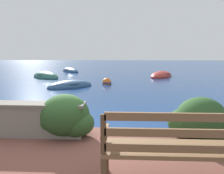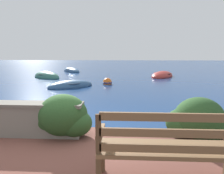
# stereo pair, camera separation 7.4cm
# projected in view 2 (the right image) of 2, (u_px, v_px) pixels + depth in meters

# --- Properties ---
(ground_plane) EXTENTS (80.00, 80.00, 0.00)m
(ground_plane) POSITION_uv_depth(u_px,v_px,m) (70.00, 137.00, 4.60)
(ground_plane) COLOR navy
(park_bench) EXTENTS (1.66, 0.48, 0.93)m
(park_bench) POSITION_uv_depth(u_px,v_px,m) (169.00, 146.00, 2.50)
(park_bench) COLOR brown
(park_bench) RESTS_ON patio_terrace
(stone_wall) EXTENTS (2.11, 0.39, 0.63)m
(stone_wall) POSITION_uv_depth(u_px,v_px,m) (27.00, 119.00, 4.08)
(stone_wall) COLOR slate
(stone_wall) RESTS_ON patio_terrace
(hedge_clump_left) EXTENTS (1.15, 0.83, 0.78)m
(hedge_clump_left) POSITION_uv_depth(u_px,v_px,m) (62.00, 117.00, 4.08)
(hedge_clump_left) COLOR #284C23
(hedge_clump_left) RESTS_ON patio_terrace
(hedge_clump_centre) EXTENTS (1.11, 0.80, 0.75)m
(hedge_clump_centre) POSITION_uv_depth(u_px,v_px,m) (198.00, 121.00, 3.93)
(hedge_clump_centre) COLOR #284C23
(hedge_clump_centre) RESTS_ON patio_terrace
(rowboat_nearest) EXTENTS (2.49, 2.29, 0.60)m
(rowboat_nearest) POSITION_uv_depth(u_px,v_px,m) (71.00, 86.00, 11.01)
(rowboat_nearest) COLOR #2D517A
(rowboat_nearest) RESTS_ON ground_plane
(rowboat_mid) EXTENTS (2.60, 2.37, 0.78)m
(rowboat_mid) POSITION_uv_depth(u_px,v_px,m) (47.00, 77.00, 14.80)
(rowboat_mid) COLOR #336B5B
(rowboat_mid) RESTS_ON ground_plane
(rowboat_far) EXTENTS (2.38, 3.05, 0.69)m
(rowboat_far) POSITION_uv_depth(u_px,v_px,m) (162.00, 76.00, 15.47)
(rowboat_far) COLOR #9E2D28
(rowboat_far) RESTS_ON ground_plane
(rowboat_outer) EXTENTS (2.29, 2.61, 0.63)m
(rowboat_outer) POSITION_uv_depth(u_px,v_px,m) (72.00, 71.00, 19.26)
(rowboat_outer) COLOR #2D517A
(rowboat_outer) RESTS_ON ground_plane
(mooring_buoy) EXTENTS (0.55, 0.55, 0.50)m
(mooring_buoy) POSITION_uv_depth(u_px,v_px,m) (107.00, 82.00, 12.02)
(mooring_buoy) COLOR orange
(mooring_buoy) RESTS_ON ground_plane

